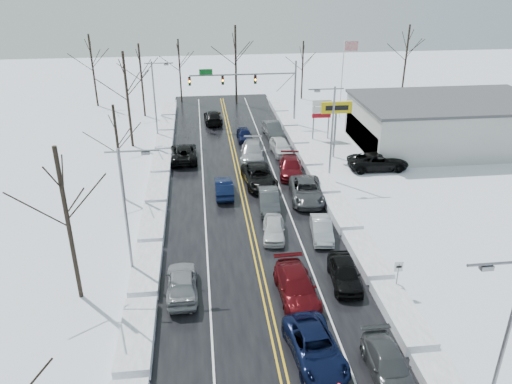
{
  "coord_description": "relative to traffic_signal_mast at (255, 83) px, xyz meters",
  "views": [
    {
      "loc": [
        -3.61,
        -32.69,
        19.2
      ],
      "look_at": [
        0.59,
        2.78,
        2.5
      ],
      "focal_mm": 35.0,
      "sensor_mm": 36.0,
      "label": 1
    }
  ],
  "objects": [
    {
      "name": "oncoming_car_1",
      "position": [
        -8.81,
        -11.06,
        -5.48
      ],
      "size": [
        2.86,
        5.86,
        1.61
      ],
      "primitive_type": "imported",
      "rotation": [
        0.0,
        0.0,
        3.18
      ],
      "color": "black",
      "rests_on": "ground"
    },
    {
      "name": "parked_car_1",
      "position": [
        13.72,
        -13.04,
        -5.48
      ],
      "size": [
        2.23,
        4.99,
        1.42
      ],
      "primitive_type": "imported",
      "rotation": [
        0.0,
        0.0,
        -0.05
      ],
      "color": "black",
      "rests_on": "ground"
    },
    {
      "name": "queued_car_2",
      "position": [
        -1.59,
        -40.96,
        -5.48
      ],
      "size": [
        2.98,
        5.56,
        1.48
      ],
      "primitive_type": "imported",
      "rotation": [
        0.0,
        0.0,
        0.1
      ],
      "color": "black",
      "rests_on": "ground"
    },
    {
      "name": "queued_car_8",
      "position": [
        -1.89,
        -5.6,
        -5.48
      ],
      "size": [
        1.71,
        4.13,
        1.4
      ],
      "primitive_type": "imported",
      "rotation": [
        0.0,
        0.0,
        0.02
      ],
      "color": "black",
      "rests_on": "ground"
    },
    {
      "name": "road_surface",
      "position": [
        -3.45,
        -25.99,
        -5.47
      ],
      "size": [
        14.0,
        84.0,
        0.01
      ],
      "primitive_type": "cube",
      "color": "black",
      "rests_on": "ground"
    },
    {
      "name": "flagpole",
      "position": [
        11.72,
        2.01,
        0.45
      ],
      "size": [
        1.87,
        1.2,
        10.0
      ],
      "color": "silver",
      "rests_on": "ground"
    },
    {
      "name": "queued_car_13",
      "position": [
        1.76,
        -28.54,
        -5.48
      ],
      "size": [
        1.95,
        4.32,
        1.37
      ],
      "primitive_type": "imported",
      "rotation": [
        0.0,
        0.0,
        -0.12
      ],
      "color": "#AEB1B6",
      "rests_on": "ground"
    },
    {
      "name": "tree_far_a",
      "position": [
        -21.45,
        12.01,
        1.51
      ],
      "size": [
        4.0,
        4.0,
        10.0
      ],
      "color": "#2D231C",
      "rests_on": "ground"
    },
    {
      "name": "tree_far_e",
      "position": [
        24.55,
        13.01,
        1.86
      ],
      "size": [
        4.2,
        4.2,
        10.5
      ],
      "color": "#2D231C",
      "rests_on": "ground"
    },
    {
      "name": "tree_far_c",
      "position": [
        -1.45,
        11.01,
        2.21
      ],
      "size": [
        4.4,
        4.4,
        11.0
      ],
      "color": "#2D231C",
      "rests_on": "ground"
    },
    {
      "name": "parked_car_2",
      "position": [
        11.66,
        -5.86,
        -5.48
      ],
      "size": [
        1.83,
        4.06,
        1.35
      ],
      "primitive_type": "imported",
      "rotation": [
        0.0,
        0.0,
        3.08
      ],
      "color": "black",
      "rests_on": "ground"
    },
    {
      "name": "tree_far_d",
      "position": [
        8.55,
        12.51,
        0.46
      ],
      "size": [
        3.4,
        3.4,
        8.5
      ],
      "color": "#2D231C",
      "rests_on": "ground"
    },
    {
      "name": "ground",
      "position": [
        -3.45,
        -27.99,
        -5.48
      ],
      "size": [
        160.0,
        160.0,
        0.0
      ],
      "primitive_type": "plane",
      "color": "silver",
      "rests_on": "ground"
    },
    {
      "name": "snow_bank_left",
      "position": [
        -11.05,
        -25.99,
        -5.48
      ],
      "size": [
        1.86,
        72.0,
        0.71
      ],
      "primitive_type": "cube",
      "color": "white",
      "rests_on": "ground"
    },
    {
      "name": "queued_car_7",
      "position": [
        -1.62,
        -11.64,
        -5.48
      ],
      "size": [
        3.16,
        6.18,
        1.72
      ],
      "primitive_type": "imported",
      "rotation": [
        0.0,
        0.0,
        -0.13
      ],
      "color": "#A2A5AA",
      "rests_on": "ground"
    },
    {
      "name": "queued_car_3",
      "position": [
        -1.56,
        -35.66,
        -5.48
      ],
      "size": [
        2.43,
        5.6,
        1.6
      ],
      "primitive_type": "imported",
      "rotation": [
        0.0,
        0.0,
        0.03
      ],
      "color": "#4F0A0E",
      "rests_on": "ground"
    },
    {
      "name": "queued_car_12",
      "position": [
        1.85,
        -34.51,
        -5.48
      ],
      "size": [
        2.19,
        4.67,
        1.54
      ],
      "primitive_type": "imported",
      "rotation": [
        0.0,
        0.0,
        -0.08
      ],
      "color": "black",
      "rests_on": "ground"
    },
    {
      "name": "oncoming_car_2",
      "position": [
        -5.22,
        1.84,
        -5.48
      ],
      "size": [
        2.38,
        5.45,
        1.56
      ],
      "primitive_type": "imported",
      "rotation": [
        0.0,
        0.0,
        3.18
      ],
      "color": "black",
      "rests_on": "ground"
    },
    {
      "name": "traffic_signal_mast",
      "position": [
        0.0,
        0.0,
        0.0
      ],
      "size": [
        13.28,
        0.39,
        8.0
      ],
      "color": "slate",
      "rests_on": "ground"
    },
    {
      "name": "streetlight_se",
      "position": [
        4.85,
        -45.99,
        -0.17
      ],
      "size": [
        3.2,
        0.25,
        9.0
      ],
      "color": "slate",
      "rests_on": "ground"
    },
    {
      "name": "dealership_building",
      "position": [
        20.53,
        -9.99,
        -2.82
      ],
      "size": [
        20.4,
        12.4,
        5.3
      ],
      "color": "#BABBB5",
      "rests_on": "ground"
    },
    {
      "name": "oncoming_car_0",
      "position": [
        -5.14,
        -20.14,
        -5.48
      ],
      "size": [
        1.56,
        4.47,
        1.47
      ],
      "primitive_type": "imported",
      "rotation": [
        0.0,
        0.0,
        3.14
      ],
      "color": "black",
      "rests_on": "ground"
    },
    {
      "name": "tree_left_e",
      "position": [
        -14.25,
        6.01,
        1.16
      ],
      "size": [
        3.8,
        3.8,
        9.5
      ],
      "color": "#2D231C",
      "rests_on": "ground"
    },
    {
      "name": "queued_car_4",
      "position": [
        -1.83,
        -28.06,
        -5.48
      ],
      "size": [
        2.16,
        4.24,
        1.38
      ],
      "primitive_type": "imported",
      "rotation": [
        0.0,
        0.0,
        -0.13
      ],
      "color": "white",
      "rests_on": "ground"
    },
    {
      "name": "streetlight_sw",
      "position": [
        -11.74,
        -31.99,
        -0.17
      ],
      "size": [
        3.2,
        0.25,
        9.0
      ],
      "color": "slate",
      "rests_on": "ground"
    },
    {
      "name": "tree_far_b",
      "position": [
        -9.45,
        13.01,
        0.81
      ],
      "size": [
        3.6,
        3.6,
        9.0
      ],
      "color": "#2D231C",
      "rests_on": "ground"
    },
    {
      "name": "queued_car_17",
      "position": [
        1.63,
        -4.49,
        -5.48
      ],
      "size": [
        2.16,
        5.2,
        1.67
      ],
      "primitive_type": "imported",
      "rotation": [
        0.0,
        0.0,
        0.08
      ],
      "color": "#3D4042",
      "rests_on": "ground"
    },
    {
      "name": "queued_car_14",
      "position": [
        2.0,
        -21.9,
        -5.48
      ],
      "size": [
        3.32,
        6.18,
        1.65
      ],
      "primitive_type": "imported",
      "rotation": [
        0.0,
        0.0,
        -0.1
      ],
      "color": "#414346",
      "rests_on": "ground"
    },
    {
      "name": "streetlight_ne",
      "position": [
        4.85,
        -17.99,
        -0.17
      ],
      "size": [
        3.2,
        0.25,
        9.0
      ],
      "color": "slate",
      "rests_on": "ground"
    },
    {
      "name": "speed_limit_sign",
      "position": [
        4.75,
        -35.99,
        -3.84
      ],
      "size": [
        0.55,
        0.09,
        2.35
      ],
      "color": "slate",
      "rests_on": "ground"
    },
    {
      "name": "snow_bank_right",
      "position": [
        4.15,
        -25.99,
        -5.48
      ],
      "size": [
        1.86,
        72.0,
        0.71
      ],
      "primitive_type": "cube",
      "color": "white",
      "rests_on": "ground"
    },
    {
      "name": "tree_left_b",
      "position": [
        -14.95,
        -33.99,
        1.51
      ],
      "size": [
        4.0,
        4.0,
        10.0
      ],
      "color": "#2D231C",
      "rests_on": "ground"
    },
    {
      "name": "oncoming_car_3",
      "position": [
        -8.62,
        -34.44,
        -5.48
      ],
      "size": [
        2.04,
        4.89,
        1.65
      ],
      "primitive_type": "imported",
      "rotation": [
        0.0,
        0.0,
        3.16
      ],
      "color": "gray",
      "rests_on": "ground"
    },
    {
      "name": "streetlight_nw",
      "position": [
        -11.74,
        -3.99,
        -0.17
      ],
      "size": [
        3.2,
        0.25,
        9.0
      ],
      "color": "slate",
      "rests_on": "ground"
    },
    {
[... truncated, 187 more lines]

